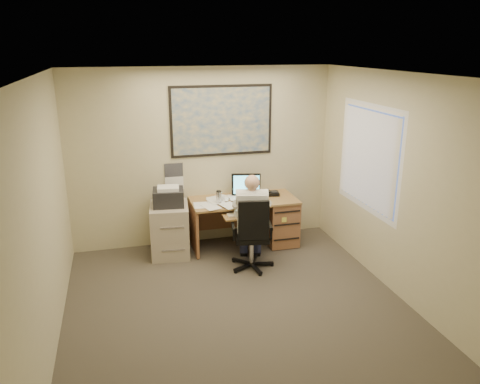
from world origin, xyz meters
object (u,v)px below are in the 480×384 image
object	(u,v)px
person	(251,222)
desk	(264,216)
filing_cabinet	(170,225)
office_chair	(253,248)

from	to	relation	value
person	desk	bearing A→B (deg)	74.15
desk	person	distance (m)	0.89
desk	person	world-z (taller)	person
filing_cabinet	office_chair	bearing A→B (deg)	-30.11
filing_cabinet	person	xyz separation A→B (m)	(1.04, -0.70, 0.21)
office_chair	person	xyz separation A→B (m)	(-0.01, 0.08, 0.36)
desk	office_chair	xyz separation A→B (m)	(-0.42, -0.82, -0.13)
desk	office_chair	world-z (taller)	desk
person	office_chair	bearing A→B (deg)	-69.84
filing_cabinet	person	distance (m)	1.27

